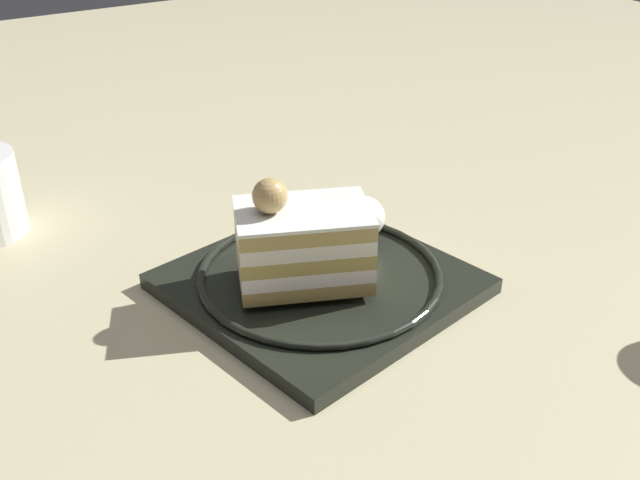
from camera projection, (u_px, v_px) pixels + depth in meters
name	position (u px, v px, depth m)	size (l,w,h in m)	color
ground_plane	(354.00, 286.00, 0.66)	(2.40, 2.40, 0.00)	#B9AF87
dessert_plate	(320.00, 280.00, 0.65)	(0.27, 0.27, 0.02)	black
cake_slice	(302.00, 243.00, 0.62)	(0.13, 0.11, 0.09)	tan
whipped_cream_dollop	(364.00, 217.00, 0.69)	(0.04, 0.04, 0.04)	white
fork	(302.00, 217.00, 0.73)	(0.03, 0.13, 0.00)	silver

